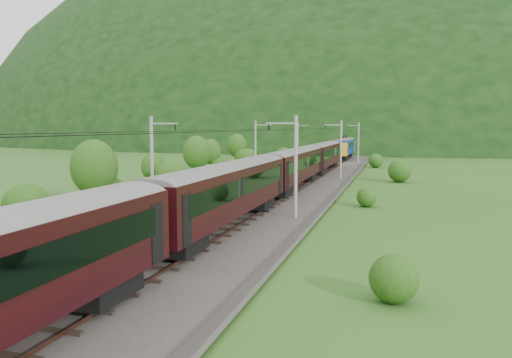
# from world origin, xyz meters

# --- Properties ---
(ground) EXTENTS (600.00, 600.00, 0.00)m
(ground) POSITION_xyz_m (0.00, 0.00, 0.00)
(ground) COLOR #2F571B
(ground) RESTS_ON ground
(railbed) EXTENTS (14.00, 220.00, 0.30)m
(railbed) POSITION_xyz_m (0.00, 10.00, 0.15)
(railbed) COLOR #38332D
(railbed) RESTS_ON ground
(track_left) EXTENTS (2.40, 220.00, 0.27)m
(track_left) POSITION_xyz_m (-2.40, 10.00, 0.37)
(track_left) COLOR brown
(track_left) RESTS_ON railbed
(track_right) EXTENTS (2.40, 220.00, 0.27)m
(track_right) POSITION_xyz_m (2.40, 10.00, 0.37)
(track_right) COLOR brown
(track_right) RESTS_ON railbed
(catenary_left) EXTENTS (2.54, 192.28, 8.00)m
(catenary_left) POSITION_xyz_m (-6.12, 32.00, 4.50)
(catenary_left) COLOR gray
(catenary_left) RESTS_ON railbed
(catenary_right) EXTENTS (2.54, 192.28, 8.00)m
(catenary_right) POSITION_xyz_m (6.12, 32.00, 4.50)
(catenary_right) COLOR gray
(catenary_right) RESTS_ON railbed
(overhead_wires) EXTENTS (4.83, 198.00, 0.03)m
(overhead_wires) POSITION_xyz_m (0.00, 10.00, 7.10)
(overhead_wires) COLOR black
(overhead_wires) RESTS_ON ground
(mountain_main) EXTENTS (504.00, 360.00, 244.00)m
(mountain_main) POSITION_xyz_m (0.00, 260.00, 0.00)
(mountain_main) COLOR black
(mountain_main) RESTS_ON ground
(mountain_ridge) EXTENTS (336.00, 280.00, 132.00)m
(mountain_ridge) POSITION_xyz_m (-120.00, 300.00, 0.00)
(mountain_ridge) COLOR black
(mountain_ridge) RESTS_ON ground
(train) EXTENTS (3.07, 147.45, 5.35)m
(train) POSITION_xyz_m (2.40, 5.97, 3.62)
(train) COLOR black
(train) RESTS_ON ground
(hazard_post_near) EXTENTS (0.18, 0.18, 1.66)m
(hazard_post_near) POSITION_xyz_m (-0.74, 26.41, 1.13)
(hazard_post_near) COLOR red
(hazard_post_near) RESTS_ON railbed
(hazard_post_far) EXTENTS (0.14, 0.14, 1.28)m
(hazard_post_far) POSITION_xyz_m (0.74, 40.07, 0.94)
(hazard_post_far) COLOR red
(hazard_post_far) RESTS_ON railbed
(signal) EXTENTS (0.24, 0.24, 2.14)m
(signal) POSITION_xyz_m (-4.83, 29.73, 1.56)
(signal) COLOR black
(signal) RESTS_ON railbed
(vegetation_left) EXTENTS (13.28, 143.80, 6.27)m
(vegetation_left) POSITION_xyz_m (-13.90, 19.50, 2.39)
(vegetation_left) COLOR #214713
(vegetation_left) RESTS_ON ground
(vegetation_right) EXTENTS (6.95, 97.57, 2.76)m
(vegetation_right) POSITION_xyz_m (12.33, 18.51, 1.17)
(vegetation_right) COLOR #214713
(vegetation_right) RESTS_ON ground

